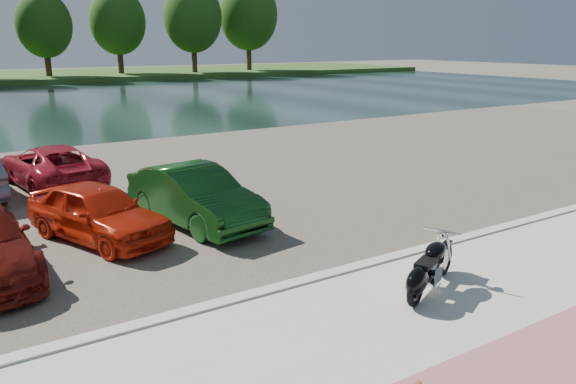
% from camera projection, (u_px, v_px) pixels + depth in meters
% --- Properties ---
extents(ground, '(200.00, 200.00, 0.00)m').
position_uv_depth(ground, '(404.00, 316.00, 9.85)').
color(ground, '#595447').
rests_on(ground, ground).
extents(promenade, '(60.00, 6.00, 0.10)m').
position_uv_depth(promenade, '(448.00, 338.00, 9.02)').
color(promenade, beige).
rests_on(promenade, ground).
extents(pink_path, '(60.00, 2.00, 0.01)m').
position_uv_depth(pink_path, '(531.00, 382.00, 7.78)').
color(pink_path, '#AD6164').
rests_on(pink_path, promenade).
extents(kerb, '(60.00, 0.30, 0.14)m').
position_uv_depth(kerb, '(335.00, 274.00, 11.46)').
color(kerb, beige).
rests_on(kerb, ground).
extents(parking_lot, '(60.00, 18.00, 0.04)m').
position_uv_depth(parking_lot, '(173.00, 184.00, 18.80)').
color(parking_lot, '#443E37').
rests_on(parking_lot, ground).
extents(river, '(120.00, 40.00, 0.00)m').
position_uv_depth(river, '(31.00, 105.00, 42.42)').
color(river, '#182C29').
rests_on(river, ground).
extents(far_trees, '(70.25, 10.68, 12.52)m').
position_uv_depth(far_trees, '(28.00, 15.00, 63.72)').
color(far_trees, '#322412').
rests_on(far_trees, far_bank).
extents(motorcycle, '(2.19, 1.19, 1.05)m').
position_uv_depth(motorcycle, '(427.00, 271.00, 10.39)').
color(motorcycle, black).
rests_on(motorcycle, promenade).
extents(car_4, '(3.01, 4.38, 1.38)m').
position_uv_depth(car_4, '(98.00, 212.00, 13.36)').
color(car_4, red).
rests_on(car_4, parking_lot).
extents(car_5, '(2.30, 4.75, 1.50)m').
position_uv_depth(car_5, '(195.00, 196.00, 14.55)').
color(car_5, '#113F14').
rests_on(car_5, parking_lot).
extents(car_10, '(2.91, 5.16, 1.36)m').
position_uv_depth(car_10, '(51.00, 165.00, 18.39)').
color(car_10, '#AD1C2D').
rests_on(car_10, parking_lot).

